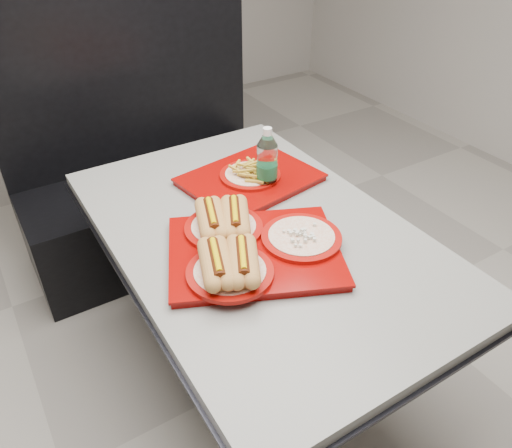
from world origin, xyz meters
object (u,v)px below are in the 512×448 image
booth_bench (148,178)px  tray_near (247,245)px  diner_table (259,268)px  water_bottle (267,164)px  tray_far (250,176)px

booth_bench → tray_near: bearing=-95.0°
diner_table → tray_near: bearing=-136.8°
diner_table → water_bottle: bearing=51.7°
tray_near → water_bottle: water_bottle is taller
diner_table → water_bottle: water_bottle is taller
booth_bench → tray_near: 1.26m
booth_bench → tray_far: booth_bench is taller
tray_near → water_bottle: size_ratio=2.58×
booth_bench → tray_near: size_ratio=2.13×
tray_near → diner_table: bearing=43.2°
booth_bench → tray_far: bearing=-81.0°
booth_bench → water_bottle: 1.02m
tray_far → tray_near: bearing=-122.3°
diner_table → tray_near: size_ratio=2.24×
booth_bench → water_bottle: size_ratio=5.50×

